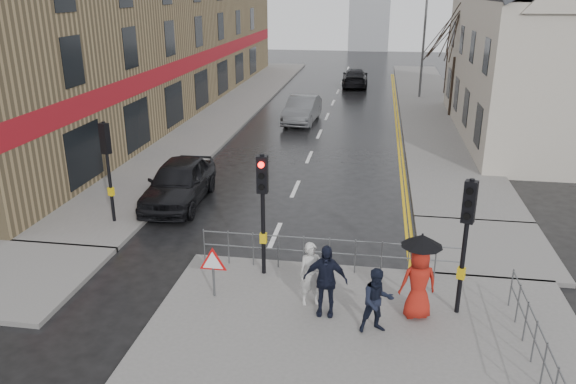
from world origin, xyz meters
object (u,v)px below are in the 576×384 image
(pedestrian_d, at_px, (325,280))
(car_mid, at_px, (302,110))
(pedestrian_a, at_px, (311,274))
(pedestrian_b, at_px, (377,301))
(pedestrian_with_umbrella, at_px, (419,274))
(car_parked, at_px, (179,182))

(pedestrian_d, height_order, car_mid, pedestrian_d)
(pedestrian_a, height_order, pedestrian_d, pedestrian_d)
(pedestrian_a, xyz_separation_m, pedestrian_d, (0.39, -0.41, 0.08))
(pedestrian_a, height_order, pedestrian_b, pedestrian_a)
(pedestrian_b, bearing_deg, pedestrian_a, 131.62)
(pedestrian_with_umbrella, xyz_separation_m, pedestrian_d, (-2.16, -0.23, -0.24))
(car_mid, bearing_deg, pedestrian_b, -74.19)
(pedestrian_b, bearing_deg, pedestrian_d, 138.14)
(pedestrian_with_umbrella, bearing_deg, car_mid, 105.08)
(pedestrian_with_umbrella, relative_size, car_mid, 0.46)
(pedestrian_a, relative_size, car_parked, 0.34)
(pedestrian_with_umbrella, bearing_deg, pedestrian_b, -140.50)
(pedestrian_with_umbrella, xyz_separation_m, car_mid, (-5.52, 20.49, -0.52))
(pedestrian_with_umbrella, distance_m, car_parked, 10.58)
(car_parked, distance_m, car_mid, 14.09)
(pedestrian_d, bearing_deg, pedestrian_a, 134.88)
(pedestrian_with_umbrella, distance_m, pedestrian_d, 2.19)
(pedestrian_a, relative_size, pedestrian_d, 0.91)
(pedestrian_d, xyz_separation_m, car_mid, (-3.36, 20.72, -0.28))
(pedestrian_a, bearing_deg, car_mid, 77.20)
(car_parked, bearing_deg, pedestrian_b, -48.00)
(car_parked, bearing_deg, car_mid, 76.66)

